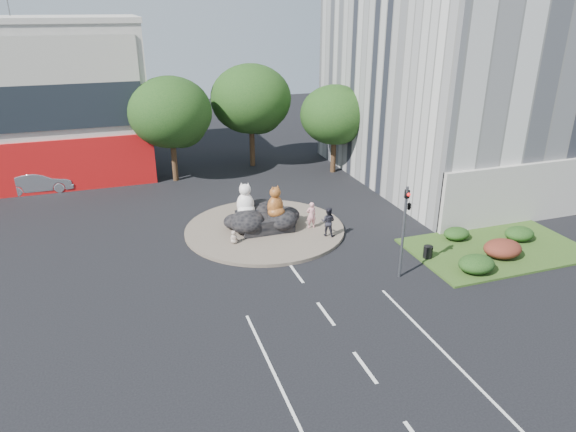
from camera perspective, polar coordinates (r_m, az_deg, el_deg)
name	(u,v)px	position (r m, az deg, el deg)	size (l,w,h in m)	color
ground	(326,314)	(24.16, 4.22, -10.79)	(120.00, 120.00, 0.00)	black
roundabout_island	(265,229)	(32.43, -2.60, -1.45)	(10.00, 10.00, 0.20)	brown
rock_plinth	(265,221)	(32.21, -2.62, -0.56)	(3.20, 2.60, 0.90)	black
grass_verge	(496,249)	(32.28, 22.14, -3.40)	(10.00, 6.00, 0.12)	#2A4918
tree_left	(171,116)	(41.58, -12.85, 10.83)	(6.46, 6.46, 8.27)	#382314
tree_mid	(252,102)	(44.70, -4.07, 12.50)	(6.84, 6.84, 8.76)	#382314
tree_right	(335,118)	(43.11, 5.25, 10.84)	(5.70, 5.70, 7.30)	#382314
hedge_near_green	(477,264)	(28.89, 20.21, -5.03)	(2.00, 1.60, 0.90)	black
hedge_red	(503,249)	(31.08, 22.74, -3.36)	(2.20, 1.76, 0.99)	#532416
hedge_mid_green	(519,234)	(33.71, 24.32, -1.80)	(1.80, 1.44, 0.81)	black
hedge_back_green	(456,234)	(32.46, 18.22, -1.87)	(1.60, 1.28, 0.72)	black
traffic_light	(407,213)	(26.24, 13.06, 0.37)	(0.44, 1.24, 5.00)	#595B60
street_lamp	(465,151)	(34.90, 19.04, 6.82)	(2.34, 0.22, 8.06)	#595B60
cat_white	(245,199)	(31.72, -4.77, 1.93)	(1.26, 1.09, 2.10)	white
cat_tabby	(275,201)	(31.35, -1.42, 1.66)	(1.20, 1.04, 2.01)	#A36422
kitten_calico	(234,237)	(30.31, -6.04, -2.28)	(0.49, 0.42, 0.82)	silver
kitten_white	(287,222)	(32.10, -0.07, -0.71)	(0.48, 0.42, 0.81)	white
pedestrian_pink	(311,215)	(32.06, 2.60, 0.11)	(0.62, 0.41, 1.70)	pink
pedestrian_dark	(328,222)	(31.01, 4.48, -0.63)	(0.88, 0.69, 1.81)	black
parked_car	(39,181)	(43.40, -25.92, 3.51)	(1.72, 4.93, 1.63)	#AFB2B8
litter_bin	(428,252)	(29.67, 15.28, -3.87)	(0.52, 0.52, 0.70)	black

